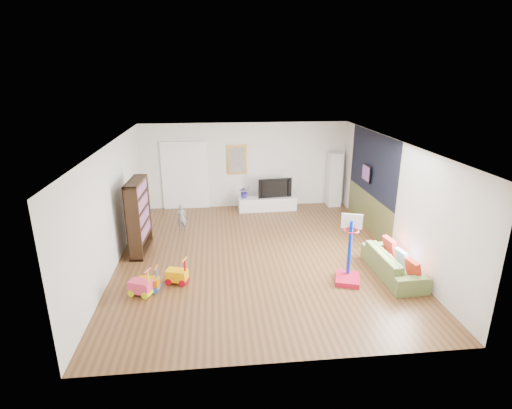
{
  "coord_description": "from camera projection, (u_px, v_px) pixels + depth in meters",
  "views": [
    {
      "loc": [
        -0.95,
        -8.66,
        4.19
      ],
      "look_at": [
        0.0,
        0.4,
        1.15
      ],
      "focal_mm": 28.0,
      "sensor_mm": 36.0,
      "label": 1
    }
  ],
  "objects": [
    {
      "name": "ride_on_pink",
      "position": [
        140.0,
        282.0,
        7.79
      ],
      "size": [
        0.5,
        0.41,
        0.57
      ],
      "primitive_type": "cube",
      "rotation": [
        0.0,
        0.0,
        -0.4
      ],
      "color": "#E93A5F",
      "rests_on": "ground"
    },
    {
      "name": "bookshelf",
      "position": [
        139.0,
        217.0,
        9.54
      ],
      "size": [
        0.38,
        1.24,
        1.79
      ],
      "primitive_type": "cube",
      "rotation": [
        0.0,
        0.0,
        -0.05
      ],
      "color": "black",
      "rests_on": "ground"
    },
    {
      "name": "doorway",
      "position": [
        185.0,
        176.0,
        12.57
      ],
      "size": [
        1.45,
        0.06,
        2.1
      ],
      "primitive_type": "cube",
      "color": "white",
      "rests_on": "ground"
    },
    {
      "name": "navy_accent",
      "position": [
        373.0,
        164.0,
        10.64
      ],
      "size": [
        0.01,
        3.2,
        1.7
      ],
      "primitive_type": "cube",
      "color": "black",
      "rests_on": "wall_right"
    },
    {
      "name": "pillow_left",
      "position": [
        413.0,
        269.0,
        8.01
      ],
      "size": [
        0.16,
        0.39,
        0.38
      ],
      "primitive_type": "cube",
      "rotation": [
        0.0,
        0.0,
        0.16
      ],
      "color": "#AE2513",
      "rests_on": "sofa"
    },
    {
      "name": "basketball_hoop",
      "position": [
        350.0,
        250.0,
        8.16
      ],
      "size": [
        0.66,
        0.73,
        1.44
      ],
      "primitive_type": "cube",
      "rotation": [
        0.0,
        0.0,
        -0.33
      ],
      "color": "#B0112A",
      "rests_on": "ground"
    },
    {
      "name": "wall_front",
      "position": [
        287.0,
        284.0,
        5.62
      ],
      "size": [
        6.5,
        0.0,
        2.7
      ],
      "primitive_type": "cube",
      "color": "white",
      "rests_on": "ground"
    },
    {
      "name": "painting_back",
      "position": [
        237.0,
        160.0,
        12.57
      ],
      "size": [
        0.62,
        0.06,
        0.92
      ],
      "primitive_type": "cube",
      "color": "gold",
      "rests_on": "wall_back"
    },
    {
      "name": "artwork_right",
      "position": [
        366.0,
        173.0,
        10.92
      ],
      "size": [
        0.04,
        0.56,
        0.46
      ],
      "primitive_type": "cube",
      "color": "#7F3F8C",
      "rests_on": "wall_right"
    },
    {
      "name": "wall_back",
      "position": [
        245.0,
        165.0,
        12.7
      ],
      "size": [
        6.5,
        0.0,
        2.7
      ],
      "primitive_type": "cube",
      "color": "silver",
      "rests_on": "ground"
    },
    {
      "name": "pillow_center",
      "position": [
        402.0,
        257.0,
        8.5
      ],
      "size": [
        0.15,
        0.36,
        0.35
      ],
      "primitive_type": "cube",
      "rotation": [
        0.0,
        0.0,
        0.17
      ],
      "color": "silver",
      "rests_on": "sofa"
    },
    {
      "name": "wall_left",
      "position": [
        112.0,
        206.0,
        8.84
      ],
      "size": [
        0.0,
        7.5,
        2.7
      ],
      "primitive_type": "cube",
      "color": "white",
      "rests_on": "ground"
    },
    {
      "name": "sofa",
      "position": [
        393.0,
        264.0,
        8.57
      ],
      "size": [
        0.78,
        1.87,
        0.54
      ],
      "primitive_type": "imported",
      "rotation": [
        0.0,
        0.0,
        1.6
      ],
      "color": "#5B6C35",
      "rests_on": "ground"
    },
    {
      "name": "tv",
      "position": [
        274.0,
        187.0,
        12.55
      ],
      "size": [
        1.08,
        0.26,
        0.61
      ],
      "primitive_type": "imported",
      "rotation": [
        0.0,
        0.0,
        0.12
      ],
      "color": "black",
      "rests_on": "media_console"
    },
    {
      "name": "child",
      "position": [
        181.0,
        217.0,
        11.0
      ],
      "size": [
        0.27,
        0.18,
        0.74
      ],
      "primitive_type": "imported",
      "rotation": [
        0.0,
        0.0,
        3.16
      ],
      "color": "gray",
      "rests_on": "ground"
    },
    {
      "name": "ride_on_yellow",
      "position": [
        177.0,
        271.0,
        8.23
      ],
      "size": [
        0.48,
        0.38,
        0.57
      ],
      "primitive_type": "cube",
      "rotation": [
        0.0,
        0.0,
        -0.3
      ],
      "color": "#FFAC00",
      "rests_on": "ground"
    },
    {
      "name": "media_console",
      "position": [
        267.0,
        204.0,
        12.65
      ],
      "size": [
        1.83,
        0.51,
        0.43
      ],
      "primitive_type": "cube",
      "rotation": [
        0.0,
        0.0,
        0.03
      ],
      "color": "silver",
      "rests_on": "ground"
    },
    {
      "name": "floor",
      "position": [
        258.0,
        255.0,
        9.59
      ],
      "size": [
        6.5,
        7.5,
        0.0
      ],
      "primitive_type": "cube",
      "color": "brown",
      "rests_on": "ground"
    },
    {
      "name": "tall_cabinet",
      "position": [
        334.0,
        179.0,
        12.89
      ],
      "size": [
        0.42,
        0.42,
        1.76
      ],
      "primitive_type": "cube",
      "rotation": [
        0.0,
        0.0,
        0.02
      ],
      "color": "silver",
      "rests_on": "ground"
    },
    {
      "name": "olive_wainscot",
      "position": [
        368.0,
        211.0,
        11.07
      ],
      "size": [
        0.01,
        3.2,
        1.0
      ],
      "primitive_type": "cube",
      "color": "brown",
      "rests_on": "wall_right"
    },
    {
      "name": "ride_on_orange",
      "position": [
        148.0,
        279.0,
        7.94
      ],
      "size": [
        0.43,
        0.3,
        0.53
      ],
      "primitive_type": "cube",
      "rotation": [
        0.0,
        0.0,
        -0.12
      ],
      "color": "orange",
      "rests_on": "ground"
    },
    {
      "name": "vase_plant",
      "position": [
        244.0,
        192.0,
        12.46
      ],
      "size": [
        0.38,
        0.34,
        0.39
      ],
      "primitive_type": "imported",
      "rotation": [
        0.0,
        0.0,
        0.11
      ],
      "color": "navy",
      "rests_on": "media_console"
    },
    {
      "name": "wall_right",
      "position": [
        394.0,
        197.0,
        9.48
      ],
      "size": [
        0.0,
        7.5,
        2.7
      ],
      "primitive_type": "cube",
      "color": "silver",
      "rests_on": "ground"
    },
    {
      "name": "pillow_right",
      "position": [
        390.0,
        246.0,
        9.04
      ],
      "size": [
        0.16,
        0.43,
        0.42
      ],
      "primitive_type": "cube",
      "rotation": [
        0.0,
        0.0,
        0.13
      ],
      "color": "#B12524",
      "rests_on": "sofa"
    },
    {
      "name": "ceiling",
      "position": [
        258.0,
        143.0,
        8.73
      ],
      "size": [
        6.5,
        7.5,
        0.0
      ],
      "primitive_type": "cube",
      "color": "white",
      "rests_on": "ground"
    }
  ]
}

